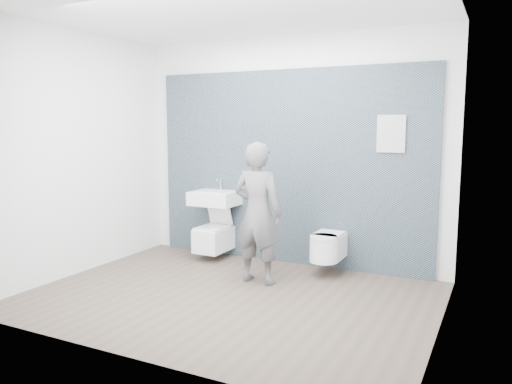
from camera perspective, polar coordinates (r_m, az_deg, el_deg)
The scene contains 8 objects.
ground at distance 5.17m, azimuth -3.04°, elevation -11.85°, with size 4.00×4.00×0.00m, color brown.
room_shell at distance 4.88m, azimuth -3.18°, elevation 7.80°, with size 4.00×4.00×4.00m.
tile_wall at distance 6.43m, azimuth 3.50°, elevation -7.94°, with size 3.60×0.06×2.40m, color black.
washbasin at distance 6.45m, azimuth -4.75°, elevation -0.65°, with size 0.59×0.44×0.44m.
toilet_square at distance 6.52m, azimuth -4.85°, elevation -5.18°, with size 0.35×0.51×0.68m.
toilet_rounded at distance 5.85m, azimuth 8.10°, elevation -6.21°, with size 0.33×0.56×0.30m.
info_placard at distance 6.03m, azimuth 14.65°, elevation -9.25°, with size 0.31×0.03×0.42m, color white.
visitor at distance 5.43m, azimuth 0.20°, elevation -2.42°, with size 0.57×0.37×1.55m, color #5D5D61.
Camera 1 is at (2.42, -4.23, 1.72)m, focal length 35.00 mm.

